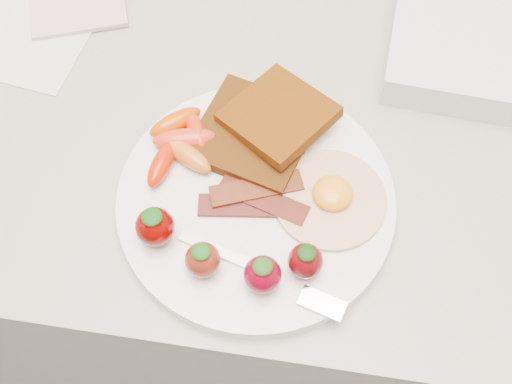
# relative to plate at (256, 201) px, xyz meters

# --- Properties ---
(counter) EXTENTS (2.00, 0.60, 0.90)m
(counter) POSITION_rel_plate_xyz_m (-0.02, 0.15, -0.46)
(counter) COLOR gray
(counter) RESTS_ON ground
(plate) EXTENTS (0.27, 0.27, 0.02)m
(plate) POSITION_rel_plate_xyz_m (0.00, 0.00, 0.00)
(plate) COLOR white
(plate) RESTS_ON counter
(toast_lower) EXTENTS (0.13, 0.13, 0.01)m
(toast_lower) POSITION_rel_plate_xyz_m (-0.01, 0.07, 0.02)
(toast_lower) COLOR black
(toast_lower) RESTS_ON plate
(toast_upper) EXTENTS (0.13, 0.13, 0.02)m
(toast_upper) POSITION_rel_plate_xyz_m (0.01, 0.08, 0.03)
(toast_upper) COLOR #431704
(toast_upper) RESTS_ON toast_lower
(fried_egg) EXTENTS (0.14, 0.14, 0.02)m
(fried_egg) POSITION_rel_plate_xyz_m (0.07, 0.01, 0.01)
(fried_egg) COLOR beige
(fried_egg) RESTS_ON plate
(bacon_strips) EXTENTS (0.11, 0.06, 0.01)m
(bacon_strips) POSITION_rel_plate_xyz_m (-0.00, -0.00, 0.01)
(bacon_strips) COLOR black
(bacon_strips) RESTS_ON plate
(baby_carrots) EXTENTS (0.08, 0.11, 0.02)m
(baby_carrots) POSITION_rel_plate_xyz_m (-0.08, 0.04, 0.02)
(baby_carrots) COLOR red
(baby_carrots) RESTS_ON plate
(strawberries) EXTENTS (0.17, 0.07, 0.04)m
(strawberries) POSITION_rel_plate_xyz_m (-0.02, -0.07, 0.03)
(strawberries) COLOR #600100
(strawberries) RESTS_ON plate
(fork) EXTENTS (0.16, 0.07, 0.00)m
(fork) POSITION_rel_plate_xyz_m (0.03, -0.08, 0.01)
(fork) COLOR silver
(fork) RESTS_ON plate
(paper_sheet) EXTENTS (0.20, 0.24, 0.00)m
(paper_sheet) POSITION_rel_plate_xyz_m (-0.30, 0.22, -0.01)
(paper_sheet) COLOR silver
(paper_sheet) RESTS_ON counter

